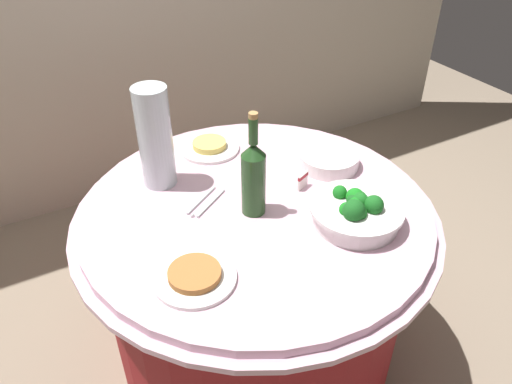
{
  "coord_description": "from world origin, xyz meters",
  "views": [
    {
      "loc": [
        -0.61,
        -1.09,
        1.68
      ],
      "look_at": [
        0.0,
        0.0,
        0.79
      ],
      "focal_mm": 34.76,
      "sensor_mm": 36.0,
      "label": 1
    }
  ],
  "objects_px": {
    "serving_tongs": "(205,203)",
    "food_plate_noodles": "(210,147)",
    "broccoli_bowl": "(356,212)",
    "label_placard_front": "(303,180)",
    "decorative_fruit_vase": "(156,142)",
    "wine_bottle": "(253,176)",
    "plate_stack": "(329,160)",
    "food_plate_peanuts": "(195,276)"
  },
  "relations": [
    {
      "from": "label_placard_front",
      "to": "serving_tongs",
      "type": "bearing_deg",
      "value": 166.75
    },
    {
      "from": "broccoli_bowl",
      "to": "plate_stack",
      "type": "relative_size",
      "value": 1.33
    },
    {
      "from": "broccoli_bowl",
      "to": "food_plate_peanuts",
      "type": "xyz_separation_m",
      "value": [
        -0.51,
        0.02,
        -0.03
      ]
    },
    {
      "from": "wine_bottle",
      "to": "food_plate_noodles",
      "type": "distance_m",
      "value": 0.42
    },
    {
      "from": "wine_bottle",
      "to": "plate_stack",
      "type": "bearing_deg",
      "value": 15.79
    },
    {
      "from": "food_plate_peanuts",
      "to": "label_placard_front",
      "type": "relative_size",
      "value": 4.0
    },
    {
      "from": "serving_tongs",
      "to": "label_placard_front",
      "type": "distance_m",
      "value": 0.33
    },
    {
      "from": "broccoli_bowl",
      "to": "plate_stack",
      "type": "bearing_deg",
      "value": 68.3
    },
    {
      "from": "food_plate_peanuts",
      "to": "food_plate_noodles",
      "type": "distance_m",
      "value": 0.67
    },
    {
      "from": "broccoli_bowl",
      "to": "wine_bottle",
      "type": "relative_size",
      "value": 0.83
    },
    {
      "from": "broccoli_bowl",
      "to": "food_plate_noodles",
      "type": "height_order",
      "value": "broccoli_bowl"
    },
    {
      "from": "food_plate_peanuts",
      "to": "food_plate_noodles",
      "type": "xyz_separation_m",
      "value": [
        0.31,
        0.59,
        0.0
      ]
    },
    {
      "from": "decorative_fruit_vase",
      "to": "food_plate_peanuts",
      "type": "height_order",
      "value": "decorative_fruit_vase"
    },
    {
      "from": "wine_bottle",
      "to": "food_plate_peanuts",
      "type": "distance_m",
      "value": 0.35
    },
    {
      "from": "plate_stack",
      "to": "decorative_fruit_vase",
      "type": "xyz_separation_m",
      "value": [
        -0.55,
        0.19,
        0.13
      ]
    },
    {
      "from": "decorative_fruit_vase",
      "to": "label_placard_front",
      "type": "distance_m",
      "value": 0.49
    },
    {
      "from": "broccoli_bowl",
      "to": "label_placard_front",
      "type": "relative_size",
      "value": 5.09
    },
    {
      "from": "broccoli_bowl",
      "to": "wine_bottle",
      "type": "bearing_deg",
      "value": 139.89
    },
    {
      "from": "broccoli_bowl",
      "to": "food_plate_noodles",
      "type": "bearing_deg",
      "value": 108.34
    },
    {
      "from": "serving_tongs",
      "to": "food_plate_noodles",
      "type": "height_order",
      "value": "food_plate_noodles"
    },
    {
      "from": "food_plate_peanuts",
      "to": "broccoli_bowl",
      "type": "bearing_deg",
      "value": -1.79
    },
    {
      "from": "food_plate_noodles",
      "to": "decorative_fruit_vase",
      "type": "bearing_deg",
      "value": -153.76
    },
    {
      "from": "serving_tongs",
      "to": "food_plate_peanuts",
      "type": "height_order",
      "value": "food_plate_peanuts"
    },
    {
      "from": "food_plate_peanuts",
      "to": "label_placard_front",
      "type": "distance_m",
      "value": 0.52
    },
    {
      "from": "plate_stack",
      "to": "food_plate_noodles",
      "type": "distance_m",
      "value": 0.44
    },
    {
      "from": "food_plate_noodles",
      "to": "label_placard_front",
      "type": "xyz_separation_m",
      "value": [
        0.16,
        -0.37,
        0.02
      ]
    },
    {
      "from": "serving_tongs",
      "to": "food_plate_peanuts",
      "type": "distance_m",
      "value": 0.33
    },
    {
      "from": "decorative_fruit_vase",
      "to": "broccoli_bowl",
      "type": "bearing_deg",
      "value": -48.52
    },
    {
      "from": "plate_stack",
      "to": "label_placard_front",
      "type": "bearing_deg",
      "value": -155.76
    },
    {
      "from": "serving_tongs",
      "to": "food_plate_noodles",
      "type": "bearing_deg",
      "value": 62.85
    },
    {
      "from": "decorative_fruit_vase",
      "to": "label_placard_front",
      "type": "height_order",
      "value": "decorative_fruit_vase"
    },
    {
      "from": "broccoli_bowl",
      "to": "food_plate_peanuts",
      "type": "relative_size",
      "value": 1.27
    },
    {
      "from": "label_placard_front",
      "to": "plate_stack",
      "type": "bearing_deg",
      "value": 24.24
    },
    {
      "from": "food_plate_peanuts",
      "to": "food_plate_noodles",
      "type": "relative_size",
      "value": 1.0
    },
    {
      "from": "wine_bottle",
      "to": "decorative_fruit_vase",
      "type": "xyz_separation_m",
      "value": [
        -0.2,
        0.29,
        0.02
      ]
    },
    {
      "from": "decorative_fruit_vase",
      "to": "food_plate_noodles",
      "type": "distance_m",
      "value": 0.3
    },
    {
      "from": "wine_bottle",
      "to": "broccoli_bowl",
      "type": "bearing_deg",
      "value": -40.11
    },
    {
      "from": "broccoli_bowl",
      "to": "wine_bottle",
      "type": "distance_m",
      "value": 0.32
    },
    {
      "from": "wine_bottle",
      "to": "decorative_fruit_vase",
      "type": "relative_size",
      "value": 0.99
    },
    {
      "from": "wine_bottle",
      "to": "food_plate_peanuts",
      "type": "relative_size",
      "value": 1.53
    },
    {
      "from": "broccoli_bowl",
      "to": "decorative_fruit_vase",
      "type": "relative_size",
      "value": 0.82
    },
    {
      "from": "food_plate_noodles",
      "to": "plate_stack",
      "type": "bearing_deg",
      "value": -43.58
    }
  ]
}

